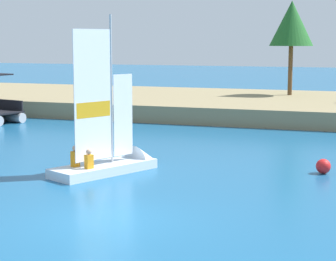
{
  "coord_description": "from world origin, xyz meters",
  "views": [
    {
      "loc": [
        6.93,
        -15.04,
        4.89
      ],
      "look_at": [
        -1.37,
        8.95,
        1.2
      ],
      "focal_mm": 66.83,
      "sensor_mm": 36.0,
      "label": 1
    }
  ],
  "objects": [
    {
      "name": "ground_plane",
      "position": [
        0.0,
        0.0,
        0.0
      ],
      "size": [
        200.0,
        200.0,
        0.0
      ],
      "primitive_type": "plane",
      "color": "#195684"
    },
    {
      "name": "shore_bank",
      "position": [
        0.0,
        26.4,
        0.52
      ],
      "size": [
        80.0,
        14.46,
        1.03
      ],
      "primitive_type": "cube",
      "color": "#897A56",
      "rests_on": "ground"
    },
    {
      "name": "shoreline_tree_left",
      "position": [
        0.68,
        29.36,
        5.99
      ],
      "size": [
        3.04,
        3.04,
        6.55
      ],
      "color": "brown",
      "rests_on": "shore_bank"
    },
    {
      "name": "sailboat",
      "position": [
        -2.38,
        6.35,
        0.41
      ],
      "size": [
        3.26,
        4.8,
        6.28
      ],
      "rotation": [
        0.0,
        0.0,
        1.12
      ],
      "color": "silver",
      "rests_on": "ground"
    },
    {
      "name": "channel_buoy",
      "position": [
        4.97,
        8.17,
        0.27
      ],
      "size": [
        0.55,
        0.55,
        0.55
      ],
      "primitive_type": "sphere",
      "color": "red",
      "rests_on": "ground"
    }
  ]
}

